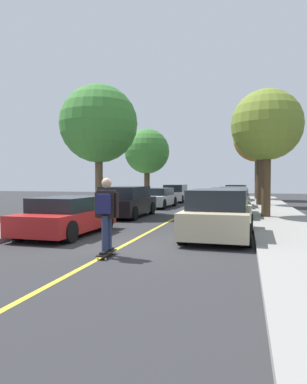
% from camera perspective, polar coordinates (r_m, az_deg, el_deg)
% --- Properties ---
extents(ground, '(80.00, 80.00, 0.00)m').
position_cam_1_polar(ground, '(9.60, -5.11, -8.73)').
color(ground, '#2D2D30').
extents(center_line, '(0.12, 39.20, 0.01)m').
position_cam_1_polar(center_line, '(13.39, 0.74, -5.67)').
color(center_line, gold).
rests_on(center_line, ground).
extents(parked_car_left_nearest, '(1.95, 4.09, 1.23)m').
position_cam_1_polar(parked_car_left_nearest, '(11.80, -13.78, -3.80)').
color(parked_car_left_nearest, maroon).
rests_on(parked_car_left_nearest, ground).
extents(parked_car_left_near, '(2.01, 4.36, 1.46)m').
position_cam_1_polar(parked_car_left_near, '(17.09, -4.48, -1.60)').
color(parked_car_left_near, black).
rests_on(parked_car_left_near, ground).
extents(parked_car_left_far, '(2.00, 4.31, 1.25)m').
position_cam_1_polar(parked_car_left_far, '(22.91, 0.54, -0.94)').
color(parked_car_left_far, '#B7B7BC').
rests_on(parked_car_left_far, ground).
extents(parked_car_left_farthest, '(1.88, 4.69, 1.39)m').
position_cam_1_polar(parked_car_left_farthest, '(28.97, 3.55, -0.22)').
color(parked_car_left_farthest, white).
rests_on(parked_car_left_farthest, ground).
extents(parked_car_right_nearest, '(2.06, 4.13, 1.49)m').
position_cam_1_polar(parked_car_right_nearest, '(11.01, 10.53, -3.54)').
color(parked_car_right_nearest, '#BCAD89').
rests_on(parked_car_right_nearest, ground).
extents(parked_car_right_near, '(2.05, 4.63, 1.40)m').
position_cam_1_polar(parked_car_right_near, '(17.06, 12.03, -1.71)').
color(parked_car_right_near, '#1E5B33').
rests_on(parked_car_right_near, ground).
extents(parked_car_right_far, '(1.95, 4.39, 1.35)m').
position_cam_1_polar(parked_car_right_far, '(22.73, 12.71, -0.91)').
color(parked_car_right_far, '#38383D').
rests_on(parked_car_right_far, ground).
extents(parked_car_right_farthest, '(1.98, 4.32, 1.37)m').
position_cam_1_polar(parked_car_right_farthest, '(29.89, 13.20, -0.19)').
color(parked_car_right_farthest, '#38383D').
rests_on(parked_car_right_farthest, ground).
extents(street_tree_left_nearest, '(3.93, 3.93, 6.45)m').
position_cam_1_polar(street_tree_left_nearest, '(18.44, -8.82, 10.73)').
color(street_tree_left_nearest, brown).
rests_on(street_tree_left_nearest, sidewalk_left).
extents(street_tree_left_near, '(3.37, 3.37, 5.49)m').
position_cam_1_polar(street_tree_left_near, '(26.77, -1.07, 6.52)').
color(street_tree_left_near, '#4C3823').
rests_on(street_tree_left_near, sidewalk_left).
extents(street_tree_right_nearest, '(3.15, 3.15, 5.67)m').
position_cam_1_polar(street_tree_right_nearest, '(16.77, 17.78, 10.15)').
color(street_tree_right_nearest, '#4C3823').
rests_on(street_tree_right_nearest, sidewalk_right).
extents(street_tree_right_near, '(2.95, 2.95, 6.04)m').
position_cam_1_polar(street_tree_right_near, '(24.69, 16.81, 8.51)').
color(street_tree_right_near, '#3D2D1E').
rests_on(street_tree_right_near, sidewalk_right).
extents(street_tree_right_far, '(4.09, 4.09, 7.32)m').
position_cam_1_polar(street_tree_right_far, '(32.41, 16.33, 8.28)').
color(street_tree_right_far, brown).
rests_on(street_tree_right_far, sidewalk_right).
extents(skateboard, '(0.25, 0.85, 0.10)m').
position_cam_1_polar(skateboard, '(8.37, -7.53, -9.72)').
color(skateboard, black).
rests_on(skateboard, ground).
extents(skateboarder, '(0.58, 0.70, 1.72)m').
position_cam_1_polar(skateboarder, '(8.20, -7.64, -2.99)').
color(skateboarder, black).
rests_on(skateboarder, skateboard).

